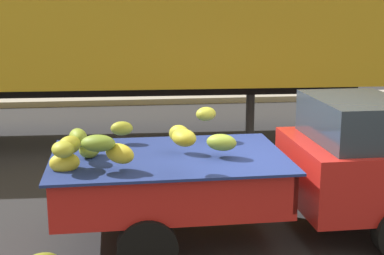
% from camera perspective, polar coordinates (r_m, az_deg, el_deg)
% --- Properties ---
extents(ground, '(220.00, 220.00, 0.00)m').
position_cam_1_polar(ground, '(6.95, 9.72, -11.37)').
color(ground, '#28282B').
extents(curb_strip, '(80.00, 0.80, 0.16)m').
position_cam_1_polar(curb_strip, '(15.85, 0.00, 2.98)').
color(curb_strip, gray).
rests_on(curb_strip, ground).
extents(pickup_truck, '(4.80, 1.88, 1.70)m').
position_cam_1_polar(pickup_truck, '(6.92, 13.16, -3.85)').
color(pickup_truck, '#B21E19').
rests_on(pickup_truck, ground).
extents(semi_trailer, '(12.07, 2.94, 3.95)m').
position_cam_1_polar(semi_trailer, '(11.27, -11.13, 11.23)').
color(semi_trailer, gold).
rests_on(semi_trailer, ground).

